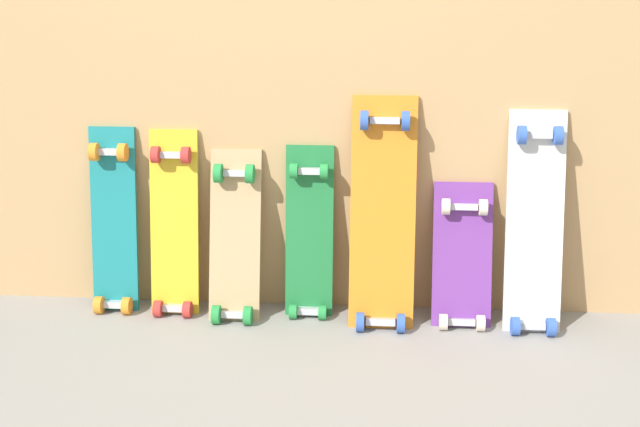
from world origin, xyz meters
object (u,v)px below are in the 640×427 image
Objects in this scene: skateboard_orange at (383,222)px; skateboard_yellow at (174,232)px; skateboard_green at (309,241)px; skateboard_purple at (462,264)px; skateboard_teal at (114,228)px; skateboard_natural at (235,244)px; skateboard_white at (535,231)px.

skateboard_yellow is at bearing 177.17° from skateboard_orange.
skateboard_yellow is at bearing -178.83° from skateboard_green.
skateboard_teal is at bearing 178.60° from skateboard_purple.
skateboard_green is (0.73, 0.00, -0.03)m from skateboard_teal.
skateboard_natural is 0.97× the size of skateboard_green.
skateboard_green is at bearing 1.17° from skateboard_yellow.
skateboard_orange reaches higher than skateboard_teal.
skateboard_white is (0.25, -0.01, 0.13)m from skateboard_purple.
skateboard_orange reaches higher than skateboard_green.
skateboard_purple is (0.82, 0.00, -0.06)m from skateboard_natural.
skateboard_white is at bearing -1.85° from skateboard_purple.
skateboard_teal reaches higher than skateboard_yellow.
skateboard_natural is at bearing -171.66° from skateboard_green.
skateboard_teal is at bearing 178.53° from skateboard_white.
skateboard_yellow is 1.07× the size of skateboard_green.
skateboard_white is at bearing -1.47° from skateboard_teal.
skateboard_white reaches higher than skateboard_yellow.
skateboard_yellow reaches higher than skateboard_green.
skateboard_teal is at bearing 177.49° from skateboard_orange.
skateboard_natural is at bearing 179.78° from skateboard_white.
skateboard_natural is at bearing -4.38° from skateboard_teal.
skateboard_teal is 1.29m from skateboard_purple.
skateboard_natural is at bearing -7.27° from skateboard_yellow.
skateboard_green is 0.84× the size of skateboard_white.
skateboard_orange is 0.53m from skateboard_white.
skateboard_natural is 0.81× the size of skateboard_white.
skateboard_teal is 0.23m from skateboard_yellow.
skateboard_teal is 1.00m from skateboard_orange.
skateboard_green reaches higher than skateboard_natural.
skateboard_green is 0.80× the size of skateboard_orange.
skateboard_yellow is 1.30× the size of skateboard_purple.
skateboard_yellow is 1.06m from skateboard_purple.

